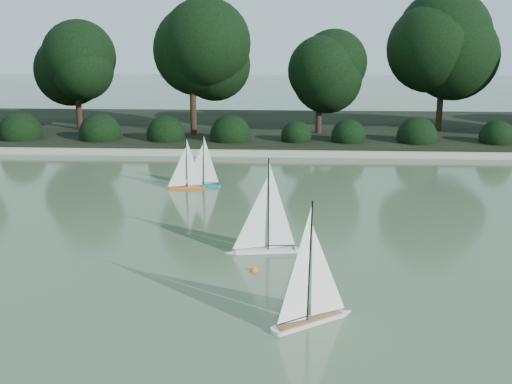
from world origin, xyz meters
TOP-DOWN VIEW (x-y plane):
  - ground at (0.00, 0.00)m, footprint 80.00×80.00m
  - pond_coping at (0.00, 9.00)m, footprint 40.00×0.35m
  - far_bank at (0.00, 13.00)m, footprint 40.00×8.00m
  - tree_line at (1.23, 11.44)m, footprint 26.31×3.93m
  - shrub_hedge at (0.00, 9.90)m, footprint 29.10×1.10m
  - sailboat_white_a at (-0.39, 0.85)m, footprint 1.26×0.37m
  - sailboat_white_b at (0.46, -1.69)m, footprint 1.14×0.88m
  - sailboat_orange at (-2.40, 5.06)m, footprint 0.96×0.25m
  - sailboat_teal at (-2.04, 5.34)m, footprint 0.97×0.16m
  - race_buoy at (-0.44, 0.01)m, footprint 0.14×0.14m

SIDE VIEW (x-z plane):
  - ground at x=0.00m, z-range 0.00..0.00m
  - race_buoy at x=-0.44m, z-range -0.07..0.07m
  - pond_coping at x=0.00m, z-range 0.00..0.18m
  - far_bank at x=0.00m, z-range 0.00..0.30m
  - sailboat_orange at x=-2.40m, z-range -0.45..0.85m
  - sailboat_teal at x=-2.04m, z-range -0.45..0.87m
  - sailboat_white_a at x=-0.39m, z-range -0.59..1.13m
  - sailboat_white_b at x=0.46m, z-range -0.61..1.15m
  - shrub_hedge at x=0.00m, z-range -0.10..1.00m
  - tree_line at x=1.23m, z-range 0.45..4.83m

